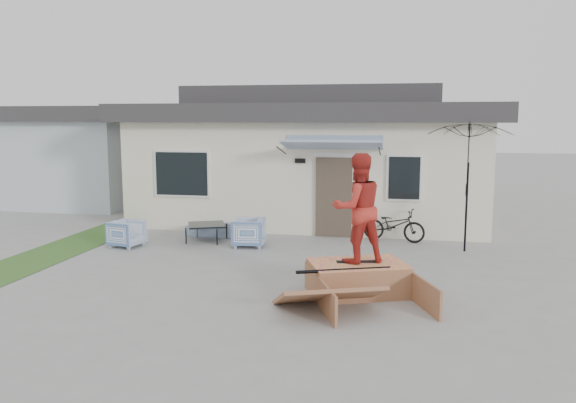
% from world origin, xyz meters
% --- Properties ---
extents(ground, '(90.00, 90.00, 0.00)m').
position_xyz_m(ground, '(0.00, 0.00, 0.00)').
color(ground, gray).
rests_on(ground, ground).
extents(grass_strip, '(1.40, 8.00, 0.01)m').
position_xyz_m(grass_strip, '(-5.20, 2.00, 0.00)').
color(grass_strip, '#356127').
rests_on(grass_strip, ground).
extents(house, '(10.80, 8.49, 4.10)m').
position_xyz_m(house, '(0.00, 7.99, 1.94)').
color(house, beige).
rests_on(house, ground).
extents(neighbor_house, '(8.60, 7.60, 3.50)m').
position_xyz_m(neighbor_house, '(-10.50, 10.00, 1.78)').
color(neighbor_house, '#B1BDC9').
rests_on(neighbor_house, ground).
extents(loveseat, '(1.42, 0.45, 0.55)m').
position_xyz_m(loveseat, '(-2.15, 3.95, 0.27)').
color(loveseat, '#4469A7').
rests_on(loveseat, ground).
extents(armchair_left, '(0.79, 0.82, 0.72)m').
position_xyz_m(armchair_left, '(-3.80, 2.29, 0.36)').
color(armchair_left, '#4469A7').
rests_on(armchair_left, ground).
extents(armchair_right, '(0.78, 0.82, 0.77)m').
position_xyz_m(armchair_right, '(-0.90, 2.90, 0.39)').
color(armchair_right, '#4469A7').
rests_on(armchair_right, ground).
extents(coffee_table, '(1.18, 1.18, 0.45)m').
position_xyz_m(coffee_table, '(-2.10, 3.28, 0.22)').
color(coffee_table, black).
rests_on(coffee_table, ground).
extents(bicycle, '(1.68, 0.92, 1.02)m').
position_xyz_m(bicycle, '(2.57, 4.21, 0.51)').
color(bicycle, black).
rests_on(bicycle, ground).
extents(patio_umbrella, '(1.99, 1.84, 2.20)m').
position_xyz_m(patio_umbrella, '(4.24, 3.38, 1.75)').
color(patio_umbrella, black).
rests_on(patio_umbrella, ground).
extents(skate_ramp, '(2.34, 2.66, 0.55)m').
position_xyz_m(skate_ramp, '(2.00, -0.42, 0.28)').
color(skate_ramp, brown).
rests_on(skate_ramp, ground).
extents(skateboard, '(0.75, 0.35, 0.05)m').
position_xyz_m(skateboard, '(1.98, -0.37, 0.57)').
color(skateboard, black).
rests_on(skateboard, skate_ramp).
extents(skater, '(1.18, 1.09, 1.93)m').
position_xyz_m(skater, '(1.98, -0.37, 1.56)').
color(skater, red).
rests_on(skater, skateboard).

